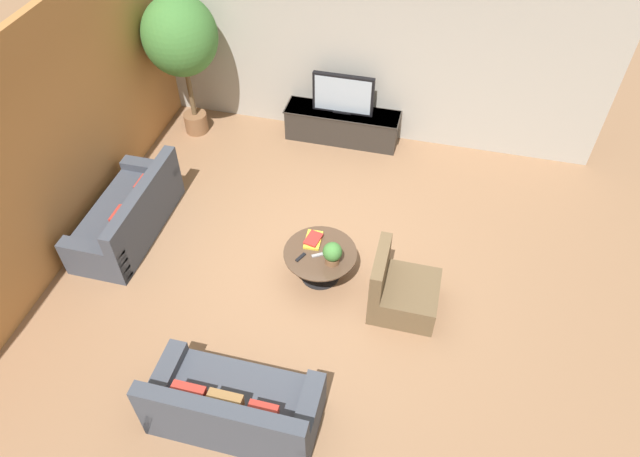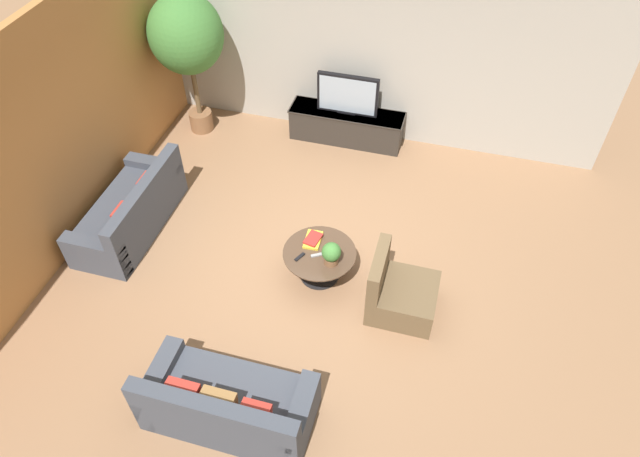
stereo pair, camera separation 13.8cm
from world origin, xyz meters
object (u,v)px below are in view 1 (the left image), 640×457
object	(u,v)px
armchair_wicker	(400,292)
media_console	(342,125)
television	(343,94)
potted_plant_tabletop	(332,253)
couch_near_entry	(234,407)
couch_by_wall	(129,216)
coffee_table	(320,259)
potted_palm_tall	(180,39)

from	to	relation	value
armchair_wicker	media_console	bearing A→B (deg)	24.17
television	potted_plant_tabletop	xyz separation A→B (m)	(0.54, -3.06, -0.25)
couch_near_entry	media_console	bearing A→B (deg)	-90.23
media_console	potted_plant_tabletop	world-z (taller)	potted_plant_tabletop
couch_by_wall	armchair_wicker	distance (m)	3.83
couch_near_entry	potted_plant_tabletop	world-z (taller)	couch_near_entry
armchair_wicker	potted_plant_tabletop	world-z (taller)	armchair_wicker
couch_by_wall	potted_plant_tabletop	world-z (taller)	couch_by_wall
media_console	couch_by_wall	world-z (taller)	couch_by_wall
couch_by_wall	armchair_wicker	size ratio (longest dim) A/B	2.18
media_console	armchair_wicker	size ratio (longest dim) A/B	2.16
coffee_table	couch_by_wall	bearing A→B (deg)	176.89
television	armchair_wicker	distance (m)	3.53
couch_by_wall	potted_plant_tabletop	distance (m)	2.96
media_console	coffee_table	world-z (taller)	media_console
couch_by_wall	media_console	bearing A→B (deg)	139.42
coffee_table	potted_plant_tabletop	size ratio (longest dim) A/B	2.98
television	couch_by_wall	xyz separation A→B (m)	(-2.39, -2.78, -0.58)
media_console	couch_near_entry	distance (m)	5.10
media_console	armchair_wicker	world-z (taller)	armchair_wicker
television	potted_palm_tall	xyz separation A→B (m)	(-2.43, -0.36, 0.80)
potted_plant_tabletop	coffee_table	bearing A→B (deg)	145.59
media_console	armchair_wicker	distance (m)	3.48
television	potted_palm_tall	bearing A→B (deg)	-171.63
couch_by_wall	potted_palm_tall	bearing A→B (deg)	-179.04
media_console	couch_near_entry	world-z (taller)	couch_near_entry
media_console	couch_by_wall	xyz separation A→B (m)	(-2.39, -2.79, 0.00)
coffee_table	potted_palm_tall	xyz separation A→B (m)	(-2.79, 2.58, 1.36)
television	couch_by_wall	world-z (taller)	television
coffee_table	potted_plant_tabletop	world-z (taller)	potted_plant_tabletop
potted_plant_tabletop	media_console	bearing A→B (deg)	100.09
television	armchair_wicker	bearing A→B (deg)	-65.82
potted_palm_tall	coffee_table	bearing A→B (deg)	-42.73
coffee_table	armchair_wicker	world-z (taller)	armchair_wicker
couch_by_wall	potted_palm_tall	xyz separation A→B (m)	(-0.04, 2.43, 1.38)
potted_plant_tabletop	potted_palm_tall	bearing A→B (deg)	137.73
media_console	armchair_wicker	bearing A→B (deg)	-65.83
television	coffee_table	size ratio (longest dim) A/B	1.05
potted_palm_tall	couch_by_wall	bearing A→B (deg)	-89.04
armchair_wicker	potted_plant_tabletop	xyz separation A→B (m)	(-0.88, 0.12, 0.33)
couch_near_entry	armchair_wicker	world-z (taller)	armchair_wicker
armchair_wicker	potted_plant_tabletop	distance (m)	0.95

